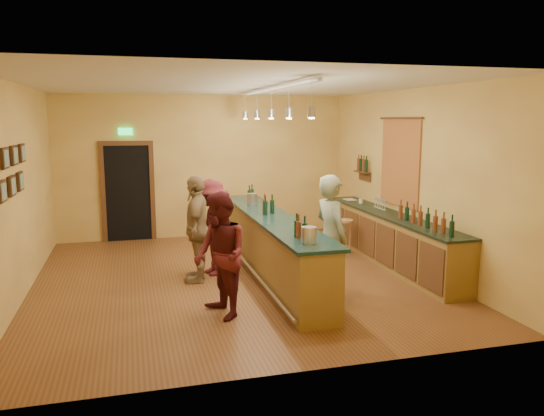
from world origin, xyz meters
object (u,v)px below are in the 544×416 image
object	(u,v)px
bartender	(331,238)
customer_c	(212,227)
customer_a	(220,256)
customer_b	(197,229)
back_counter	(390,238)
tasting_bar	(271,241)
bar_stool	(344,227)

from	to	relation	value
bartender	customer_c	world-z (taller)	bartender
customer_a	customer_b	xyz separation A→B (m)	(-0.10, 1.73, 0.03)
bartender	customer_c	distance (m)	2.30
customer_b	back_counter	bearing A→B (deg)	105.61
customer_b	bartender	bearing A→B (deg)	65.39
tasting_bar	bartender	bearing A→B (deg)	-68.00
back_counter	tasting_bar	xyz separation A→B (m)	(-2.33, -0.18, 0.12)
tasting_bar	customer_c	size ratio (longest dim) A/B	3.08
bartender	customer_b	world-z (taller)	bartender
tasting_bar	customer_a	size ratio (longest dim) A/B	2.98
customer_b	customer_c	size ratio (longest dim) A/B	1.07
customer_a	bar_stool	bearing A→B (deg)	118.37
tasting_bar	customer_b	xyz separation A→B (m)	(-1.25, 0.05, 0.28)
back_counter	tasting_bar	distance (m)	2.34
bar_stool	back_counter	bearing A→B (deg)	-52.30
back_counter	bartender	size ratio (longest dim) A/B	2.44
tasting_bar	customer_a	world-z (taller)	customer_a
tasting_bar	customer_c	world-z (taller)	customer_c
customer_a	bar_stool	distance (m)	3.92
customer_b	customer_c	world-z (taller)	customer_b
customer_b	bar_stool	distance (m)	3.14
back_counter	bartender	bearing A→B (deg)	-139.05
customer_c	bar_stool	distance (m)	2.78
back_counter	customer_c	size ratio (longest dim) A/B	2.75
customer_b	bar_stool	size ratio (longest dim) A/B	2.46
bartender	bar_stool	size ratio (longest dim) A/B	2.59
customer_a	customer_b	bearing A→B (deg)	169.16
bar_stool	customer_a	bearing A→B (deg)	-137.64
tasting_bar	bar_stool	bearing A→B (deg)	28.74
tasting_bar	customer_b	world-z (taller)	customer_b
customer_a	bartender	bearing A→B (deg)	86.61
bartender	customer_c	size ratio (longest dim) A/B	1.13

